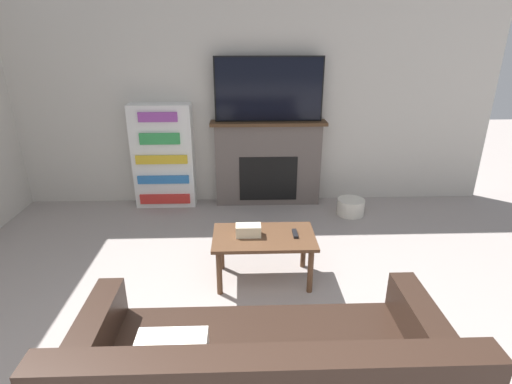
{
  "coord_description": "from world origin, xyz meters",
  "views": [
    {
      "loc": [
        0.07,
        -1.12,
        2.11
      ],
      "look_at": [
        0.19,
        2.38,
        0.71
      ],
      "focal_mm": 28.0,
      "sensor_mm": 36.0,
      "label": 1
    }
  ],
  "objects_px": {
    "bookshelf": "(164,156)",
    "fireplace": "(268,163)",
    "tv": "(269,89)",
    "coffee_table": "(264,242)",
    "storage_basket": "(351,207)"
  },
  "relations": [
    {
      "from": "bookshelf",
      "to": "fireplace",
      "type": "bearing_deg",
      "value": 0.98
    },
    {
      "from": "fireplace",
      "to": "tv",
      "type": "xyz_separation_m",
      "value": [
        -0.0,
        -0.02,
        0.93
      ]
    },
    {
      "from": "fireplace",
      "to": "tv",
      "type": "bearing_deg",
      "value": -90.0
    },
    {
      "from": "fireplace",
      "to": "bookshelf",
      "type": "relative_size",
      "value": 1.1
    },
    {
      "from": "coffee_table",
      "to": "bookshelf",
      "type": "height_order",
      "value": "bookshelf"
    },
    {
      "from": "tv",
      "to": "coffee_table",
      "type": "distance_m",
      "value": 2.09
    },
    {
      "from": "storage_basket",
      "to": "tv",
      "type": "bearing_deg",
      "value": 158.33
    },
    {
      "from": "fireplace",
      "to": "coffee_table",
      "type": "bearing_deg",
      "value": -94.64
    },
    {
      "from": "fireplace",
      "to": "storage_basket",
      "type": "xyz_separation_m",
      "value": [
        1.01,
        -0.42,
        -0.45
      ]
    },
    {
      "from": "fireplace",
      "to": "coffee_table",
      "type": "xyz_separation_m",
      "value": [
        -0.15,
        -1.79,
        -0.17
      ]
    },
    {
      "from": "coffee_table",
      "to": "storage_basket",
      "type": "xyz_separation_m",
      "value": [
        1.15,
        1.37,
        -0.29
      ]
    },
    {
      "from": "tv",
      "to": "bookshelf",
      "type": "distance_m",
      "value": 1.56
    },
    {
      "from": "storage_basket",
      "to": "coffee_table",
      "type": "bearing_deg",
      "value": -130.07
    },
    {
      "from": "storage_basket",
      "to": "fireplace",
      "type": "bearing_deg",
      "value": 157.36
    },
    {
      "from": "coffee_table",
      "to": "storage_basket",
      "type": "distance_m",
      "value": 1.82
    }
  ]
}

